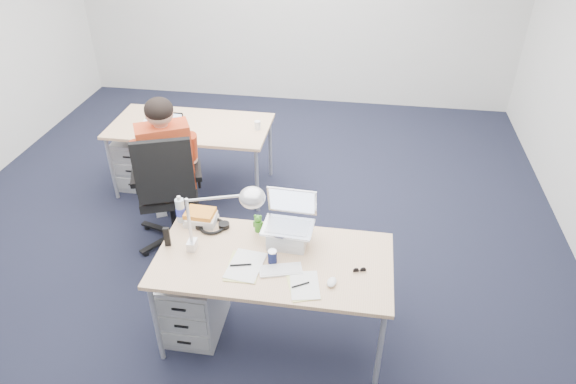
{
  "coord_description": "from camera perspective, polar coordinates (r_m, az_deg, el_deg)",
  "views": [
    {
      "loc": [
        1.0,
        -3.47,
        3.02
      ],
      "look_at": [
        0.5,
        -0.24,
        0.85
      ],
      "focal_mm": 32.0,
      "sensor_mm": 36.0,
      "label": 1
    }
  ],
  "objects": [
    {
      "name": "room",
      "position": [
        3.84,
        -7.02,
        13.45
      ],
      "size": [
        6.02,
        7.02,
        2.8
      ],
      "color": "beige",
      "rests_on": "ground"
    },
    {
      "name": "sunglasses",
      "position": [
        3.42,
        7.95,
        -8.6
      ],
      "size": [
        0.1,
        0.06,
        0.02
      ],
      "primitive_type": null,
      "rotation": [
        0.0,
        0.0,
        0.28
      ],
      "color": "black",
      "rests_on": "desk_near"
    },
    {
      "name": "dark_laptop",
      "position": [
        5.13,
        -13.31,
        7.38
      ],
      "size": [
        0.29,
        0.28,
        0.2
      ],
      "primitive_type": null,
      "rotation": [
        0.0,
        0.0,
        -0.04
      ],
      "color": "black",
      "rests_on": "desk_far"
    },
    {
      "name": "papers_left",
      "position": [
        3.44,
        -4.94,
        -8.24
      ],
      "size": [
        0.23,
        0.32,
        0.01
      ],
      "primitive_type": "cube",
      "rotation": [
        0.0,
        0.0,
        -0.06
      ],
      "color": "#DBDC7F",
      "rests_on": "desk_near"
    },
    {
      "name": "seated_person",
      "position": [
        4.69,
        -13.38,
        2.86
      ],
      "size": [
        0.68,
        0.84,
        1.39
      ],
      "rotation": [
        0.0,
        0.0,
        0.47
      ],
      "color": "#C33F1B",
      "rests_on": "ground"
    },
    {
      "name": "bear_figurine",
      "position": [
        3.69,
        -3.34,
        -3.44
      ],
      "size": [
        0.08,
        0.07,
        0.14
      ],
      "primitive_type": null,
      "rotation": [
        0.0,
        0.0,
        0.14
      ],
      "color": "#267D21",
      "rests_on": "desk_near"
    },
    {
      "name": "headphones",
      "position": [
        3.79,
        -8.42,
        -3.68
      ],
      "size": [
        0.28,
        0.23,
        0.04
      ],
      "primitive_type": null,
      "rotation": [
        0.0,
        0.0,
        0.16
      ],
      "color": "black",
      "rests_on": "desk_near"
    },
    {
      "name": "far_papers",
      "position": [
        5.49,
        -14.56,
        7.86
      ],
      "size": [
        0.25,
        0.34,
        0.01
      ],
      "primitive_type": "cube",
      "rotation": [
        0.0,
        0.0,
        0.08
      ],
      "color": "white",
      "rests_on": "desk_far"
    },
    {
      "name": "water_bottle",
      "position": [
        3.84,
        -11.88,
        -1.83
      ],
      "size": [
        0.08,
        0.08,
        0.22
      ],
      "primitive_type": "cylinder",
      "rotation": [
        0.0,
        0.0,
        -0.21
      ],
      "color": "silver",
      "rests_on": "desk_near"
    },
    {
      "name": "desk_near",
      "position": [
        3.52,
        -1.62,
        -7.97
      ],
      "size": [
        1.6,
        0.8,
        0.73
      ],
      "color": "tan",
      "rests_on": "ground"
    },
    {
      "name": "can_koozie",
      "position": [
        3.43,
        -1.75,
        -7.19
      ],
      "size": [
        0.06,
        0.06,
        0.1
      ],
      "primitive_type": "cylinder",
      "rotation": [
        0.0,
        0.0,
        0.04
      ],
      "color": "#151B43",
      "rests_on": "desk_near"
    },
    {
      "name": "desk_lamp",
      "position": [
        3.41,
        -8.32,
        -2.88
      ],
      "size": [
        0.53,
        0.37,
        0.56
      ],
      "primitive_type": null,
      "rotation": [
        0.0,
        0.0,
        0.42
      ],
      "color": "silver",
      "rests_on": "desk_near"
    },
    {
      "name": "wireless_keyboard",
      "position": [
        3.4,
        -0.82,
        -8.65
      ],
      "size": [
        0.3,
        0.19,
        0.01
      ],
      "primitive_type": "cube",
      "rotation": [
        0.0,
        0.0,
        0.28
      ],
      "color": "white",
      "rests_on": "desk_near"
    },
    {
      "name": "computer_mouse",
      "position": [
        3.31,
        4.89,
        -9.95
      ],
      "size": [
        0.08,
        0.1,
        0.03
      ],
      "primitive_type": "ellipsoid",
      "rotation": [
        0.0,
        0.0,
        -0.2
      ],
      "color": "white",
      "rests_on": "desk_near"
    },
    {
      "name": "desk_far",
      "position": [
        5.32,
        -10.78,
        6.91
      ],
      "size": [
        1.6,
        0.8,
        0.73
      ],
      "color": "tan",
      "rests_on": "ground"
    },
    {
      "name": "papers_right",
      "position": [
        3.29,
        1.69,
        -10.41
      ],
      "size": [
        0.24,
        0.29,
        0.01
      ],
      "primitive_type": "cube",
      "rotation": [
        0.0,
        0.0,
        0.25
      ],
      "color": "#DBDC7F",
      "rests_on": "desk_near"
    },
    {
      "name": "cordless_phone",
      "position": [
        3.65,
        -13.3,
        -4.87
      ],
      "size": [
        0.04,
        0.03,
        0.15
      ],
      "primitive_type": "cube",
      "rotation": [
        0.0,
        0.0,
        0.18
      ],
      "color": "black",
      "rests_on": "desk_near"
    },
    {
      "name": "office_chair",
      "position": [
        4.72,
        -12.75,
        -2.14
      ],
      "size": [
        0.93,
        0.93,
        1.15
      ],
      "rotation": [
        0.0,
        0.0,
        0.35
      ],
      "color": "black",
      "rests_on": "ground"
    },
    {
      "name": "far_cup",
      "position": [
        5.11,
        -3.41,
        7.41
      ],
      "size": [
        0.07,
        0.07,
        0.09
      ],
      "primitive_type": "cylinder",
      "rotation": [
        0.0,
        0.0,
        0.19
      ],
      "color": "white",
      "rests_on": "desk_far"
    },
    {
      "name": "book_stack",
      "position": [
        3.83,
        -9.67,
        -2.79
      ],
      "size": [
        0.27,
        0.24,
        0.1
      ],
      "primitive_type": "cube",
      "rotation": [
        0.0,
        0.0,
        -0.4
      ],
      "color": "silver",
      "rests_on": "desk_near"
    },
    {
      "name": "drawer_pedestal_near",
      "position": [
        3.91,
        -10.48,
        -11.73
      ],
      "size": [
        0.4,
        0.5,
        0.55
      ],
      "primitive_type": "cube",
      "color": "#AAACAF",
      "rests_on": "ground"
    },
    {
      "name": "drawer_pedestal_far",
      "position": [
        5.73,
        -16.07,
        3.5
      ],
      "size": [
        0.4,
        0.5,
        0.55
      ],
      "primitive_type": "cube",
      "color": "#AAACAF",
      "rests_on": "ground"
    },
    {
      "name": "floor",
      "position": [
        4.71,
        -5.6,
        -6.53
      ],
      "size": [
        7.0,
        7.0,
        0.0
      ],
      "primitive_type": "plane",
      "color": "black",
      "rests_on": "ground"
    },
    {
      "name": "silver_laptop",
      "position": [
        3.51,
        0.01,
        -3.3
      ],
      "size": [
        0.36,
        0.29,
        0.37
      ],
      "primitive_type": null,
      "rotation": [
        0.0,
        0.0,
        -0.04
      ],
      "color": "silver",
      "rests_on": "desk_near"
    }
  ]
}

